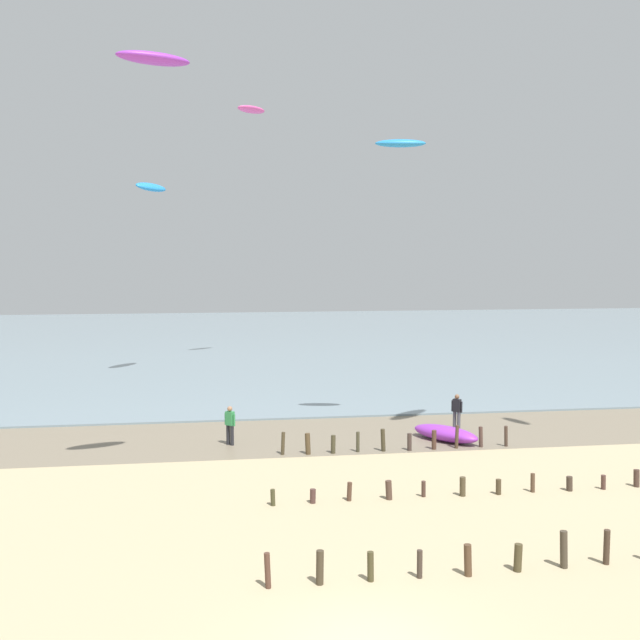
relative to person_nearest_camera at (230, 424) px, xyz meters
name	(u,v)px	position (x,y,z in m)	size (l,w,h in m)	color
wet_sand_strip	(284,437)	(2.46, 1.11, -0.91)	(120.00, 6.94, 0.01)	#7A6D59
sea	(246,340)	(2.46, 39.58, -0.87)	(160.00, 70.00, 0.10)	gray
groyne_near	(529,554)	(7.41, -14.05, -0.48)	(13.19, 0.35, 1.00)	#4E3327
groyne_mid	(504,486)	(9.19, -8.00, -0.63)	(15.68, 0.33, 0.67)	#3F3C24
groyne_far	(391,441)	(6.69, -1.95, -0.49)	(9.83, 0.34, 0.99)	#413624
person_nearest_camera	(230,424)	(0.00, 0.00, 0.00)	(0.45, 0.41, 1.71)	#232328
person_by_waterline	(457,411)	(10.64, 1.23, 0.00)	(0.42, 0.44, 1.71)	#4C4C56
grounded_kite	(445,433)	(9.49, -0.63, -0.59)	(3.29, 1.19, 0.66)	purple
kite_aloft_6	(151,187)	(-4.58, 18.37, 11.76)	(2.89, 0.93, 0.46)	#2384D1
kite_aloft_7	(153,58)	(-2.53, -5.90, 13.83)	(2.51, 0.80, 0.40)	purple
kite_aloft_8	(400,143)	(7.91, 1.70, 12.40)	(2.32, 0.74, 0.37)	#2384D1
kite_aloft_9	(251,110)	(2.36, 24.68, 18.16)	(2.53, 0.81, 0.41)	#E54C99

